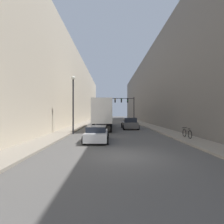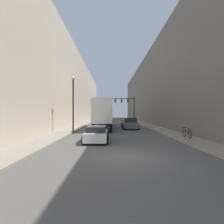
% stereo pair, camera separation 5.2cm
% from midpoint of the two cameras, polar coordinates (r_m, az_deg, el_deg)
% --- Properties ---
extents(ground_plane, '(200.00, 200.00, 0.00)m').
position_cam_midpoint_polar(ground_plane, '(9.79, 3.84, -14.16)').
color(ground_plane, '#565451').
extents(sidewalk_right, '(2.19, 80.00, 0.15)m').
position_cam_midpoint_polar(sidewalk_right, '(40.11, 9.21, -3.44)').
color(sidewalk_right, gray).
rests_on(sidewalk_right, ground).
extents(sidewalk_left, '(2.19, 80.00, 0.15)m').
position_cam_midpoint_polar(sidewalk_left, '(39.89, -8.22, -3.46)').
color(sidewalk_left, gray).
rests_on(sidewalk_left, ground).
extents(building_right, '(6.00, 80.00, 15.07)m').
position_cam_midpoint_polar(building_right, '(41.26, 14.86, 7.03)').
color(building_right, '#66605B').
rests_on(building_right, ground).
extents(building_left, '(6.00, 80.00, 14.70)m').
position_cam_midpoint_polar(building_left, '(40.88, -13.95, 6.84)').
color(building_left, beige).
rests_on(building_left, ground).
extents(semi_truck, '(2.42, 14.32, 4.05)m').
position_cam_midpoint_polar(semi_truck, '(26.59, -2.62, -0.32)').
color(semi_truck, silver).
rests_on(semi_truck, ground).
extents(sedan_car, '(1.95, 4.22, 1.27)m').
position_cam_midpoint_polar(sedan_car, '(14.44, -4.92, -7.12)').
color(sedan_car, silver).
rests_on(sedan_car, ground).
extents(suv_car, '(2.22, 4.76, 1.62)m').
position_cam_midpoint_polar(suv_car, '(25.66, 5.83, -3.74)').
color(suv_car, slate).
rests_on(suv_car, ground).
extents(traffic_signal_gantry, '(5.91, 0.35, 5.94)m').
position_cam_midpoint_polar(traffic_signal_gantry, '(40.54, 5.02, 2.50)').
color(traffic_signal_gantry, black).
rests_on(traffic_signal_gantry, ground).
extents(street_lamp, '(0.44, 0.44, 6.40)m').
position_cam_midpoint_polar(street_lamp, '(19.75, -12.50, 4.99)').
color(street_lamp, black).
rests_on(street_lamp, ground).
extents(parked_bicycle, '(0.44, 1.83, 0.86)m').
position_cam_midpoint_polar(parked_bicycle, '(16.75, 23.37, -6.44)').
color(parked_bicycle, black).
rests_on(parked_bicycle, sidewalk_right).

